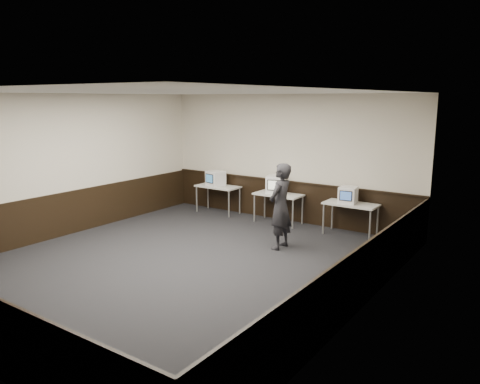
# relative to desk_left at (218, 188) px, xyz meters

# --- Properties ---
(floor) EXTENTS (8.00, 8.00, 0.00)m
(floor) POSITION_rel_desk_left_xyz_m (1.90, -3.60, -0.68)
(floor) COLOR black
(floor) RESTS_ON ground
(ceiling) EXTENTS (8.00, 8.00, 0.00)m
(ceiling) POSITION_rel_desk_left_xyz_m (1.90, -3.60, 2.52)
(ceiling) COLOR white
(ceiling) RESTS_ON back_wall
(back_wall) EXTENTS (7.00, 0.00, 7.00)m
(back_wall) POSITION_rel_desk_left_xyz_m (1.90, 0.40, 0.92)
(back_wall) COLOR beige
(back_wall) RESTS_ON ground
(left_wall) EXTENTS (0.00, 8.00, 8.00)m
(left_wall) POSITION_rel_desk_left_xyz_m (-1.60, -3.60, 0.92)
(left_wall) COLOR beige
(left_wall) RESTS_ON ground
(right_wall) EXTENTS (0.00, 8.00, 8.00)m
(right_wall) POSITION_rel_desk_left_xyz_m (5.40, -3.60, 0.92)
(right_wall) COLOR beige
(right_wall) RESTS_ON ground
(wainscot_back) EXTENTS (6.98, 0.04, 1.00)m
(wainscot_back) POSITION_rel_desk_left_xyz_m (1.90, 0.38, -0.18)
(wainscot_back) COLOR black
(wainscot_back) RESTS_ON back_wall
(wainscot_left) EXTENTS (0.04, 7.98, 1.00)m
(wainscot_left) POSITION_rel_desk_left_xyz_m (-1.58, -3.60, -0.18)
(wainscot_left) COLOR black
(wainscot_left) RESTS_ON left_wall
(wainscot_right) EXTENTS (0.04, 7.98, 1.00)m
(wainscot_right) POSITION_rel_desk_left_xyz_m (5.38, -3.60, -0.18)
(wainscot_right) COLOR black
(wainscot_right) RESTS_ON right_wall
(wainscot_rail) EXTENTS (6.98, 0.06, 0.04)m
(wainscot_rail) POSITION_rel_desk_left_xyz_m (1.90, 0.36, 0.34)
(wainscot_rail) COLOR black
(wainscot_rail) RESTS_ON wainscot_back
(desk_left) EXTENTS (1.20, 0.60, 0.75)m
(desk_left) POSITION_rel_desk_left_xyz_m (0.00, 0.00, 0.00)
(desk_left) COLOR beige
(desk_left) RESTS_ON ground
(desk_center) EXTENTS (1.20, 0.60, 0.75)m
(desk_center) POSITION_rel_desk_left_xyz_m (1.90, 0.00, 0.00)
(desk_center) COLOR beige
(desk_center) RESTS_ON ground
(desk_right) EXTENTS (1.20, 0.60, 0.75)m
(desk_right) POSITION_rel_desk_left_xyz_m (3.80, 0.00, 0.00)
(desk_right) COLOR beige
(desk_right) RESTS_ON ground
(emac_left) EXTENTS (0.49, 0.51, 0.41)m
(emac_left) POSITION_rel_desk_left_xyz_m (-0.06, -0.03, 0.28)
(emac_left) COLOR white
(emac_left) RESTS_ON desk_left
(emac_center) EXTENTS (0.56, 0.58, 0.44)m
(emac_center) POSITION_rel_desk_left_xyz_m (1.80, 0.04, 0.29)
(emac_center) COLOR white
(emac_center) RESTS_ON desk_center
(emac_right) EXTENTS (0.43, 0.45, 0.38)m
(emac_right) POSITION_rel_desk_left_xyz_m (3.74, -0.04, 0.26)
(emac_right) COLOR white
(emac_right) RESTS_ON desk_right
(person) EXTENTS (0.44, 0.66, 1.80)m
(person) POSITION_rel_desk_left_xyz_m (2.95, -1.73, 0.22)
(person) COLOR black
(person) RESTS_ON ground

